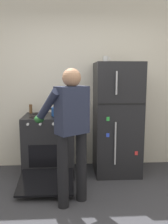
% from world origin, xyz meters
% --- Properties ---
extents(kitchen_wall_back, '(6.00, 0.10, 2.70)m').
position_xyz_m(kitchen_wall_back, '(0.00, 1.95, 1.35)').
color(kitchen_wall_back, silver).
rests_on(kitchen_wall_back, ground).
extents(refrigerator, '(0.68, 0.72, 1.70)m').
position_xyz_m(refrigerator, '(0.53, 1.57, 0.85)').
color(refrigerator, black).
rests_on(refrigerator, ground).
extents(stove_range, '(0.76, 1.22, 0.92)m').
position_xyz_m(stove_range, '(-0.52, 1.55, 0.45)').
color(stove_range, black).
rests_on(stove_range, ground).
extents(person_cook, '(0.68, 0.74, 1.60)m').
position_xyz_m(person_cook, '(-0.19, 0.68, 0.96)').
color(person_cook, black).
rests_on(person_cook, ground).
extents(red_pot, '(0.33, 0.23, 0.12)m').
position_xyz_m(red_pot, '(-0.36, 1.52, 0.98)').
color(red_pot, '#19479E').
rests_on(red_pot, stove_range).
extents(coffee_mug, '(0.11, 0.08, 0.10)m').
position_xyz_m(coffee_mug, '(0.35, 1.62, 1.75)').
color(coffee_mug, silver).
rests_on(coffee_mug, refrigerator).
extents(pepper_mill, '(0.05, 0.05, 0.14)m').
position_xyz_m(pepper_mill, '(-0.82, 1.77, 0.99)').
color(pepper_mill, brown).
rests_on(pepper_mill, stove_range).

